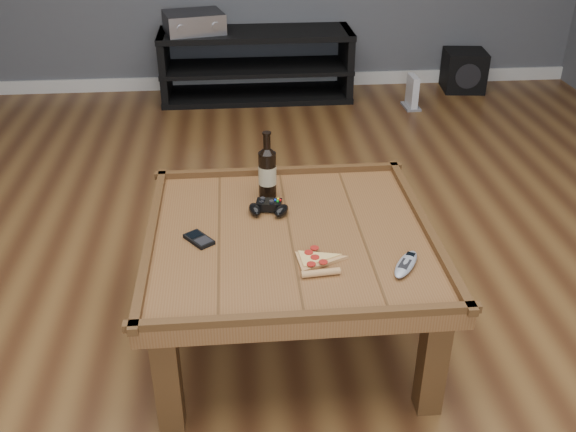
{
  "coord_description": "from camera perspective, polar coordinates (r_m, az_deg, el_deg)",
  "views": [
    {
      "loc": [
        -0.18,
        -1.93,
        1.62
      ],
      "look_at": [
        -0.01,
        -0.0,
        0.52
      ],
      "focal_mm": 40.0,
      "sensor_mm": 36.0,
      "label": 1
    }
  ],
  "objects": [
    {
      "name": "smartphone",
      "position": [
        2.23,
        -7.92,
        -2.05
      ],
      "size": [
        0.11,
        0.13,
        0.02
      ],
      "rotation": [
        0.0,
        0.0,
        0.63
      ],
      "color": "black",
      "rests_on": "coffee_table"
    },
    {
      "name": "coffee_table",
      "position": [
        2.29,
        0.19,
        -2.79
      ],
      "size": [
        1.03,
        1.03,
        0.48
      ],
      "color": "brown",
      "rests_on": "ground"
    },
    {
      "name": "game_console",
      "position": [
        4.78,
        10.97,
        10.66
      ],
      "size": [
        0.11,
        0.19,
        0.24
      ],
      "rotation": [
        0.0,
        0.0,
        0.03
      ],
      "color": "slate",
      "rests_on": "ground"
    },
    {
      "name": "media_console",
      "position": [
        4.88,
        -2.83,
        13.22
      ],
      "size": [
        1.4,
        0.45,
        0.5
      ],
      "color": "black",
      "rests_on": "ground"
    },
    {
      "name": "ground",
      "position": [
        2.52,
        0.17,
        -10.32
      ],
      "size": [
        6.0,
        6.0,
        0.0
      ],
      "primitive_type": "plane",
      "color": "#442613",
      "rests_on": "ground"
    },
    {
      "name": "baseboard",
      "position": [
        5.16,
        -2.89,
        11.88
      ],
      "size": [
        5.0,
        0.02,
        0.1
      ],
      "primitive_type": "cube",
      "color": "silver",
      "rests_on": "ground"
    },
    {
      "name": "beer_bottle",
      "position": [
        2.46,
        -1.85,
        4.03
      ],
      "size": [
        0.07,
        0.07,
        0.27
      ],
      "color": "black",
      "rests_on": "coffee_table"
    },
    {
      "name": "subwoofer",
      "position": [
        5.26,
        15.36,
        12.37
      ],
      "size": [
        0.33,
        0.33,
        0.3
      ],
      "rotation": [
        0.0,
        0.0,
        -0.11
      ],
      "color": "black",
      "rests_on": "ground"
    },
    {
      "name": "av_receiver",
      "position": [
        4.79,
        -8.37,
        16.67
      ],
      "size": [
        0.47,
        0.42,
        0.14
      ],
      "rotation": [
        0.0,
        0.0,
        0.23
      ],
      "color": "black",
      "rests_on": "media_console"
    },
    {
      "name": "game_controller",
      "position": [
        2.38,
        -1.75,
        0.75
      ],
      "size": [
        0.17,
        0.12,
        0.04
      ],
      "rotation": [
        0.0,
        0.0,
        -0.17
      ],
      "color": "black",
      "rests_on": "coffee_table"
    },
    {
      "name": "remote_control",
      "position": [
        2.11,
        10.44,
        -4.22
      ],
      "size": [
        0.14,
        0.18,
        0.02
      ],
      "rotation": [
        0.0,
        0.0,
        -0.55
      ],
      "color": "gray",
      "rests_on": "coffee_table"
    },
    {
      "name": "pizza_slice",
      "position": [
        2.09,
        2.48,
        -4.06
      ],
      "size": [
        0.16,
        0.24,
        0.02
      ],
      "rotation": [
        0.0,
        0.0,
        0.1
      ],
      "color": "tan",
      "rests_on": "coffee_table"
    }
  ]
}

